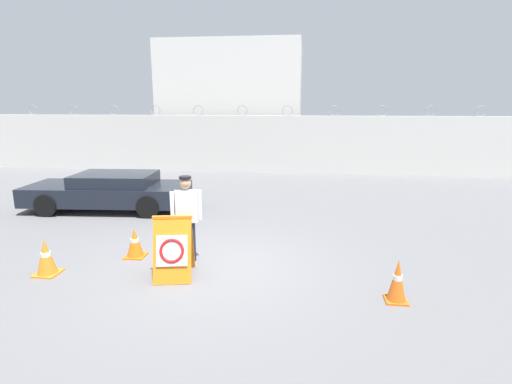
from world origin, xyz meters
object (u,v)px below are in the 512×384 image
at_px(security_guard, 186,214).
at_px(traffic_cone_far, 397,281).
at_px(traffic_cone_near, 135,243).
at_px(parked_car_front_coupe, 110,191).
at_px(barricade_sign, 173,247).
at_px(traffic_cone_mid, 46,257).

height_order(security_guard, traffic_cone_far, security_guard).
height_order(traffic_cone_near, parked_car_front_coupe, parked_car_front_coupe).
bearing_deg(barricade_sign, security_guard, 77.10).
bearing_deg(traffic_cone_mid, traffic_cone_near, 38.82).
height_order(traffic_cone_far, parked_car_front_coupe, parked_car_front_coupe).
height_order(barricade_sign, traffic_cone_far, barricade_sign).
height_order(barricade_sign, traffic_cone_mid, barricade_sign).
bearing_deg(traffic_cone_mid, security_guard, 21.03).
bearing_deg(traffic_cone_far, traffic_cone_near, 165.08).
height_order(barricade_sign, traffic_cone_near, barricade_sign).
distance_m(barricade_sign, traffic_cone_far, 3.98).
relative_size(security_guard, parked_car_front_coupe, 0.36).
height_order(traffic_cone_near, traffic_cone_far, traffic_cone_far).
bearing_deg(parked_car_front_coupe, traffic_cone_mid, 98.51).
bearing_deg(parked_car_front_coupe, traffic_cone_near, 119.05).
bearing_deg(barricade_sign, parked_car_front_coupe, 117.60).
relative_size(barricade_sign, security_guard, 0.66).
bearing_deg(barricade_sign, traffic_cone_far, -17.10).
xyz_separation_m(security_guard, traffic_cone_far, (3.91, -1.26, -0.64)).
distance_m(traffic_cone_near, traffic_cone_mid, 1.68).
distance_m(traffic_cone_mid, traffic_cone_far, 6.40).
xyz_separation_m(barricade_sign, traffic_cone_mid, (-2.45, -0.17, -0.24)).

